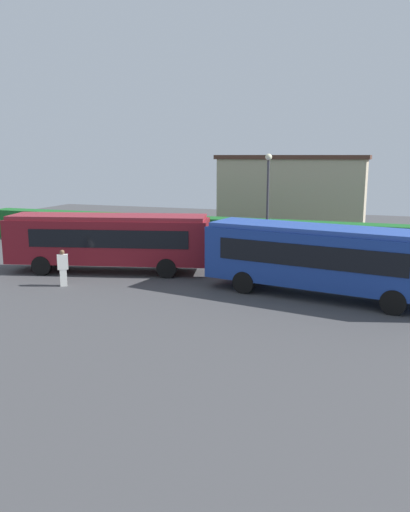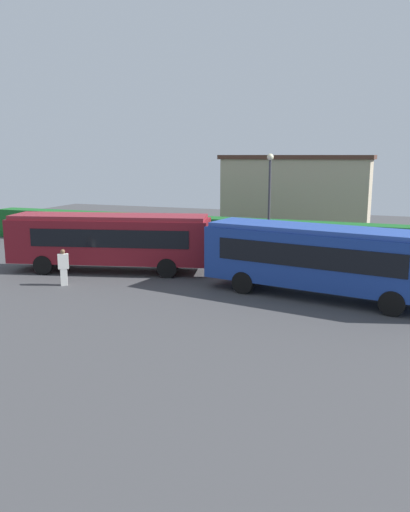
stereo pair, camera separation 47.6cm
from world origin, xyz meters
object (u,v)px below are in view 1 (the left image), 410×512
at_px(person_right, 378,268).
at_px(bus_maroon, 108,239).
at_px(bus_blue, 323,257).
at_px(lamppost, 268,197).
at_px(person_center, 276,261).
at_px(person_left, 63,267).

bearing_deg(person_right, bus_maroon, -69.42).
distance_m(bus_blue, lamppost, 7.05).
height_order(bus_maroon, bus_blue, bus_blue).
height_order(bus_blue, lamppost, lamppost).
height_order(person_center, lamppost, lamppost).
relative_size(person_center, person_right, 0.86).
bearing_deg(person_center, bus_maroon, -57.08).
distance_m(bus_maroon, bus_blue, 11.21).
bearing_deg(person_center, bus_blue, 65.71).
bearing_deg(person_center, person_right, 103.17).
xyz_separation_m(bus_maroon, bus_blue, (11.15, -1.22, 0.03)).
bearing_deg(bus_blue, bus_maroon, -176.05).
bearing_deg(bus_blue, person_left, -159.47).
relative_size(person_left, lamppost, 0.28).
relative_size(bus_maroon, lamppost, 1.75).
relative_size(person_left, person_right, 0.91).
xyz_separation_m(person_center, lamppost, (-1.11, 2.90, 2.93)).
distance_m(bus_blue, person_right, 3.09).
height_order(bus_maroon, lamppost, lamppost).
bearing_deg(person_left, lamppost, -79.52).
xyz_separation_m(person_center, person_right, (4.85, -0.81, 0.17)).
relative_size(bus_blue, person_right, 5.51).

